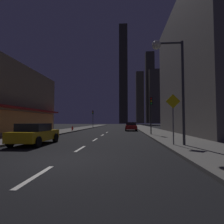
{
  "coord_description": "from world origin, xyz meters",
  "views": [
    {
      "loc": [
        2.57,
        -7.14,
        1.59
      ],
      "look_at": [
        0.0,
        28.94,
        3.47
      ],
      "focal_mm": 28.88,
      "sensor_mm": 36.0,
      "label": 1
    }
  ],
  "objects_px": {
    "street_lamp_right": "(169,66)",
    "car_parked_far": "(131,126)",
    "traffic_light_far_left": "(93,115)",
    "fire_hydrant_far_left": "(72,128)",
    "car_parked_near": "(35,134)",
    "traffic_light_near_right": "(151,107)",
    "pedestrian_crossing_sign": "(173,115)"
  },
  "relations": [
    {
      "from": "car_parked_near",
      "to": "pedestrian_crossing_sign",
      "type": "distance_m",
      "value": 9.3
    },
    {
      "from": "fire_hydrant_far_left",
      "to": "street_lamp_right",
      "type": "relative_size",
      "value": 0.1
    },
    {
      "from": "street_lamp_right",
      "to": "traffic_light_far_left",
      "type": "bearing_deg",
      "value": 107.9
    },
    {
      "from": "traffic_light_far_left",
      "to": "pedestrian_crossing_sign",
      "type": "relative_size",
      "value": 1.33
    },
    {
      "from": "car_parked_far",
      "to": "traffic_light_far_left",
      "type": "relative_size",
      "value": 1.01
    },
    {
      "from": "traffic_light_near_right",
      "to": "traffic_light_far_left",
      "type": "xyz_separation_m",
      "value": [
        -11.0,
        24.72,
        0.0
      ]
    },
    {
      "from": "car_parked_near",
      "to": "fire_hydrant_far_left",
      "type": "bearing_deg",
      "value": 97.87
    },
    {
      "from": "traffic_light_near_right",
      "to": "pedestrian_crossing_sign",
      "type": "relative_size",
      "value": 1.33
    },
    {
      "from": "car_parked_near",
      "to": "traffic_light_near_right",
      "type": "height_order",
      "value": "traffic_light_near_right"
    },
    {
      "from": "traffic_light_far_left",
      "to": "pedestrian_crossing_sign",
      "type": "xyz_separation_m",
      "value": [
        11.1,
        -33.56,
        -1.18
      ]
    },
    {
      "from": "car_parked_far",
      "to": "street_lamp_right",
      "type": "relative_size",
      "value": 0.64
    },
    {
      "from": "fire_hydrant_far_left",
      "to": "traffic_light_far_left",
      "type": "height_order",
      "value": "traffic_light_far_left"
    },
    {
      "from": "car_parked_near",
      "to": "street_lamp_right",
      "type": "bearing_deg",
      "value": -4.07
    },
    {
      "from": "traffic_light_near_right",
      "to": "pedestrian_crossing_sign",
      "type": "distance_m",
      "value": 8.92
    },
    {
      "from": "car_parked_far",
      "to": "traffic_light_far_left",
      "type": "xyz_separation_m",
      "value": [
        -9.1,
        14.25,
        2.45
      ]
    },
    {
      "from": "fire_hydrant_far_left",
      "to": "street_lamp_right",
      "type": "height_order",
      "value": "street_lamp_right"
    },
    {
      "from": "fire_hydrant_far_left",
      "to": "street_lamp_right",
      "type": "bearing_deg",
      "value": -56.85
    },
    {
      "from": "car_parked_far",
      "to": "traffic_light_near_right",
      "type": "xyz_separation_m",
      "value": [
        1.9,
        -10.46,
        2.45
      ]
    },
    {
      "from": "fire_hydrant_far_left",
      "to": "pedestrian_crossing_sign",
      "type": "xyz_separation_m",
      "value": [
        11.5,
        -17.15,
        1.56
      ]
    },
    {
      "from": "street_lamp_right",
      "to": "car_parked_far",
      "type": "bearing_deg",
      "value": 95.23
    },
    {
      "from": "car_parked_near",
      "to": "car_parked_far",
      "type": "distance_m",
      "value": 20.12
    },
    {
      "from": "car_parked_far",
      "to": "pedestrian_crossing_sign",
      "type": "distance_m",
      "value": 19.45
    },
    {
      "from": "car_parked_near",
      "to": "traffic_light_far_left",
      "type": "xyz_separation_m",
      "value": [
        -1.9,
        33.04,
        2.45
      ]
    },
    {
      "from": "car_parked_far",
      "to": "traffic_light_near_right",
      "type": "relative_size",
      "value": 1.01
    },
    {
      "from": "traffic_light_far_left",
      "to": "street_lamp_right",
      "type": "xyz_separation_m",
      "value": [
        10.88,
        -33.68,
        1.87
      ]
    },
    {
      "from": "traffic_light_near_right",
      "to": "street_lamp_right",
      "type": "distance_m",
      "value": 9.16
    },
    {
      "from": "car_parked_near",
      "to": "traffic_light_far_left",
      "type": "height_order",
      "value": "traffic_light_far_left"
    },
    {
      "from": "car_parked_near",
      "to": "traffic_light_near_right",
      "type": "distance_m",
      "value": 12.57
    },
    {
      "from": "fire_hydrant_far_left",
      "to": "traffic_light_near_right",
      "type": "distance_m",
      "value": 14.37
    },
    {
      "from": "car_parked_near",
      "to": "traffic_light_far_left",
      "type": "bearing_deg",
      "value": 93.29
    },
    {
      "from": "traffic_light_near_right",
      "to": "traffic_light_far_left",
      "type": "height_order",
      "value": "same"
    },
    {
      "from": "fire_hydrant_far_left",
      "to": "car_parked_near",
      "type": "bearing_deg",
      "value": -82.13
    }
  ]
}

